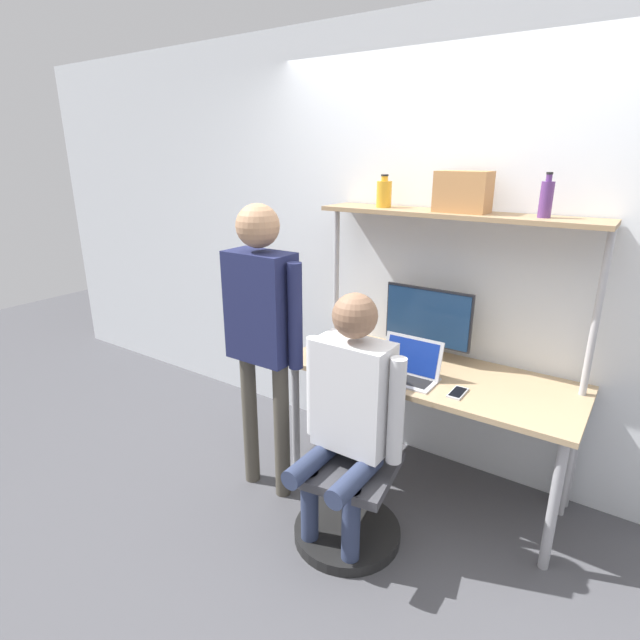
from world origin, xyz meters
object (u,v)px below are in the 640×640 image
object	(u,v)px
person_seated	(349,406)
office_chair	(351,488)
bottle_amber	(384,193)
monitor	(427,321)
cell_phone	(458,393)
storage_box	(463,192)
laptop	(409,367)
person_standing	(261,318)
bottle_purple	(546,199)

from	to	relation	value
person_seated	office_chair	bearing A→B (deg)	98.04
person_seated	bottle_amber	size ratio (longest dim) A/B	7.12
monitor	cell_phone	xyz separation A→B (m)	(0.33, -0.35, -0.24)
monitor	office_chair	world-z (taller)	monitor
office_chair	person_seated	size ratio (longest dim) A/B	0.68
bottle_amber	storage_box	xyz separation A→B (m)	(0.47, -0.00, 0.03)
laptop	office_chair	size ratio (longest dim) A/B	0.38
person_standing	office_chair	bearing A→B (deg)	-4.51
person_seated	storage_box	world-z (taller)	storage_box
office_chair	person_standing	xyz separation A→B (m)	(-0.62, 0.05, 0.81)
bottle_purple	bottle_amber	world-z (taller)	bottle_purple
laptop	bottle_amber	size ratio (longest dim) A/B	1.82
office_chair	person_seated	xyz separation A→B (m)	(0.01, -0.05, 0.51)
person_standing	bottle_amber	world-z (taller)	bottle_amber
bottle_amber	storage_box	size ratio (longest dim) A/B	0.67
laptop	storage_box	distance (m)	0.99
monitor	person_seated	distance (m)	0.86
office_chair	bottle_purple	bearing A→B (deg)	52.47
monitor	bottle_amber	world-z (taller)	bottle_amber
person_seated	storage_box	size ratio (longest dim) A/B	4.75
office_chair	bottle_purple	world-z (taller)	bottle_purple
cell_phone	bottle_purple	xyz separation A→B (m)	(0.23, 0.36, 0.97)
laptop	person_standing	size ratio (longest dim) A/B	0.20
office_chair	bottle_purple	size ratio (longest dim) A/B	4.15
cell_phone	storage_box	distance (m)	1.06
monitor	storage_box	xyz separation A→B (m)	(0.14, 0.01, 0.75)
office_chair	storage_box	xyz separation A→B (m)	(0.19, 0.79, 1.47)
storage_box	person_standing	bearing A→B (deg)	-137.40
bottle_amber	office_chair	bearing A→B (deg)	-70.36
person_seated	storage_box	xyz separation A→B (m)	(0.18, 0.84, 0.96)
monitor	cell_phone	bearing A→B (deg)	-46.42
bottle_purple	bottle_amber	xyz separation A→B (m)	(-0.89, 0.00, -0.01)
laptop	bottle_purple	size ratio (longest dim) A/B	1.57
person_standing	bottle_purple	distance (m)	1.56
cell_phone	person_standing	distance (m)	1.11
office_chair	person_standing	world-z (taller)	person_standing
cell_phone	storage_box	world-z (taller)	storage_box
monitor	office_chair	bearing A→B (deg)	-93.16
laptop	bottle_purple	bearing A→B (deg)	30.63
person_seated	storage_box	bearing A→B (deg)	77.78
person_standing	storage_box	world-z (taller)	storage_box
monitor	bottle_purple	distance (m)	0.92
cell_phone	person_standing	xyz separation A→B (m)	(-0.99, -0.38, 0.33)
cell_phone	storage_box	xyz separation A→B (m)	(-0.19, 0.36, 0.98)
laptop	storage_box	size ratio (longest dim) A/B	1.22
office_chair	person_standing	bearing A→B (deg)	175.49
laptop	storage_box	bearing A→B (deg)	70.33
bottle_amber	laptop	bearing A→B (deg)	-41.30
laptop	office_chair	distance (m)	0.72
monitor	bottle_purple	world-z (taller)	bottle_purple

